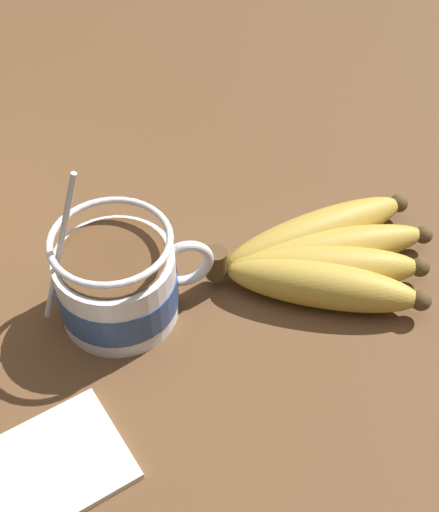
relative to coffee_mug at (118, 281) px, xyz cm
name	(u,v)px	position (x,y,z in cm)	size (l,w,h in cm)	color
table	(162,312)	(3.58, -0.19, -5.11)	(139.35, 139.35, 2.58)	brown
coffee_mug	(118,281)	(0.00, 0.00, 0.00)	(15.24, 10.54, 16.55)	silver
banana_bunch	(323,258)	(18.91, -0.58, -1.78)	(22.20, 16.03, 4.31)	#4C381E
napkin	(41,472)	(-8.59, -14.12, -3.52)	(14.78, 12.27, 0.60)	beige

